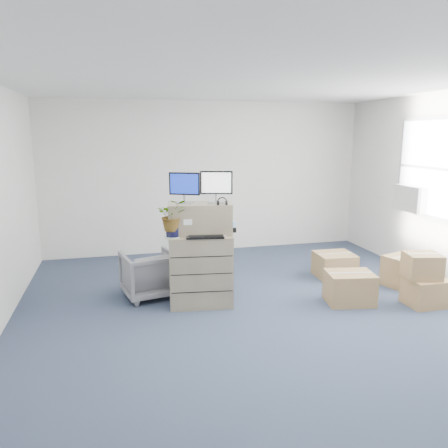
% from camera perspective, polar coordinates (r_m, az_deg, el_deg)
% --- Properties ---
extents(ground, '(7.00, 7.00, 0.00)m').
position_cam_1_polar(ground, '(5.29, 5.89, -12.98)').
color(ground, '#2A324D').
rests_on(ground, ground).
extents(wall_back, '(6.00, 0.02, 2.80)m').
position_cam_1_polar(wall_back, '(8.23, -2.27, 6.10)').
color(wall_back, silver).
rests_on(wall_back, ground).
extents(ac_unit, '(0.24, 0.60, 0.40)m').
position_cam_1_polar(ac_unit, '(7.52, 23.31, 3.08)').
color(ac_unit, silver).
rests_on(ac_unit, wall_right).
extents(filing_cabinet_lower, '(0.86, 0.59, 0.94)m').
position_cam_1_polar(filing_cabinet_lower, '(5.72, -3.08, -5.98)').
color(filing_cabinet_lower, '#83735A').
rests_on(filing_cabinet_lower, ground).
extents(filing_cabinet_upper, '(0.85, 0.50, 0.40)m').
position_cam_1_polar(filing_cabinet_upper, '(5.60, -3.19, 0.70)').
color(filing_cabinet_upper, '#83735A').
rests_on(filing_cabinet_upper, filing_cabinet_lower).
extents(monitor_left, '(0.37, 0.23, 0.39)m').
position_cam_1_polar(monitor_left, '(5.52, -5.18, 4.94)').
color(monitor_left, '#99999E').
rests_on(monitor_left, filing_cabinet_upper).
extents(monitor_right, '(0.40, 0.21, 0.41)m').
position_cam_1_polar(monitor_right, '(5.56, -1.00, 5.11)').
color(monitor_right, '#99999E').
rests_on(monitor_right, filing_cabinet_upper).
extents(headphones, '(0.13, 0.03, 0.13)m').
position_cam_1_polar(headphones, '(5.42, -0.25, 2.88)').
color(headphones, black).
rests_on(headphones, filing_cabinet_upper).
extents(keyboard, '(0.49, 0.26, 0.02)m').
position_cam_1_polar(keyboard, '(5.44, -2.51, -1.66)').
color(keyboard, black).
rests_on(keyboard, filing_cabinet_lower).
extents(mouse, '(0.08, 0.06, 0.03)m').
position_cam_1_polar(mouse, '(5.49, 0.09, -1.50)').
color(mouse, silver).
rests_on(mouse, filing_cabinet_lower).
extents(water_bottle, '(0.06, 0.06, 0.22)m').
position_cam_1_polar(water_bottle, '(5.60, -2.69, -0.22)').
color(water_bottle, gray).
rests_on(water_bottle, filing_cabinet_lower).
extents(phone_dock, '(0.06, 0.06, 0.13)m').
position_cam_1_polar(phone_dock, '(5.64, -3.10, -0.84)').
color(phone_dock, silver).
rests_on(phone_dock, filing_cabinet_lower).
extents(external_drive, '(0.21, 0.17, 0.06)m').
position_cam_1_polar(external_drive, '(5.76, 0.56, -0.72)').
color(external_drive, black).
rests_on(external_drive, filing_cabinet_lower).
extents(tissue_box, '(0.21, 0.12, 0.08)m').
position_cam_1_polar(tissue_box, '(5.74, 0.38, -0.05)').
color(tissue_box, '#47B2F2').
rests_on(tissue_box, external_drive).
extents(potted_plant, '(0.37, 0.41, 0.40)m').
position_cam_1_polar(potted_plant, '(5.43, -6.74, 0.57)').
color(potted_plant, '#ACC49E').
rests_on(potted_plant, filing_cabinet_lower).
extents(office_chair, '(0.79, 0.76, 0.70)m').
position_cam_1_polar(office_chair, '(6.10, -9.79, -6.18)').
color(office_chair, slate).
rests_on(office_chair, ground).
extents(cardboard_boxes, '(1.86, 1.82, 0.69)m').
position_cam_1_polar(cardboard_boxes, '(6.58, 19.51, -6.36)').
color(cardboard_boxes, '#9C7A4B').
rests_on(cardboard_boxes, ground).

